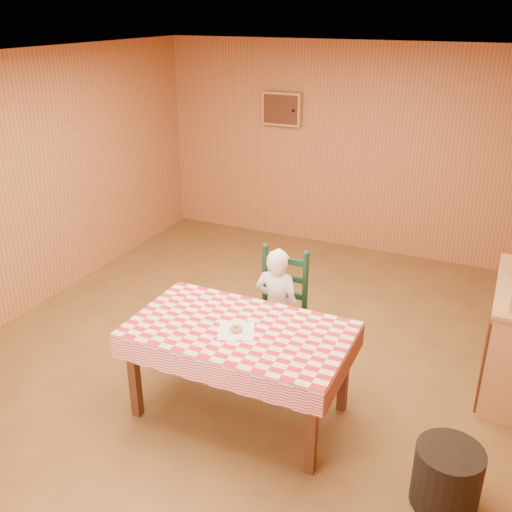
% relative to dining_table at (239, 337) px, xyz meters
% --- Properties ---
extents(ground, '(6.00, 6.00, 0.00)m').
position_rel_dining_table_xyz_m(ground, '(-0.27, 0.68, -0.69)').
color(ground, brown).
rests_on(ground, ground).
extents(cabin_walls, '(5.10, 6.05, 2.65)m').
position_rel_dining_table_xyz_m(cabin_walls, '(-0.27, 1.22, 1.14)').
color(cabin_walls, '#B77142').
rests_on(cabin_walls, ground).
extents(dining_table, '(1.66, 0.96, 0.77)m').
position_rel_dining_table_xyz_m(dining_table, '(0.00, 0.00, 0.00)').
color(dining_table, '#512815').
rests_on(dining_table, ground).
extents(ladder_chair, '(0.44, 0.40, 1.08)m').
position_rel_dining_table_xyz_m(ladder_chair, '(0.00, 0.79, -0.18)').
color(ladder_chair, black).
rests_on(ladder_chair, ground).
extents(seated_child, '(0.41, 0.27, 1.12)m').
position_rel_dining_table_xyz_m(seated_child, '(0.00, 0.73, -0.13)').
color(seated_child, white).
rests_on(seated_child, ground).
extents(napkin, '(0.34, 0.34, 0.00)m').
position_rel_dining_table_xyz_m(napkin, '(0.00, -0.05, 0.08)').
color(napkin, white).
rests_on(napkin, dining_table).
extents(donut, '(0.12, 0.12, 0.03)m').
position_rel_dining_table_xyz_m(donut, '(0.00, -0.05, 0.10)').
color(donut, '#D0884A').
rests_on(donut, napkin).
extents(storage_bin, '(0.52, 0.52, 0.43)m').
position_rel_dining_table_xyz_m(storage_bin, '(1.60, -0.26, -0.47)').
color(storage_bin, black).
rests_on(storage_bin, ground).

